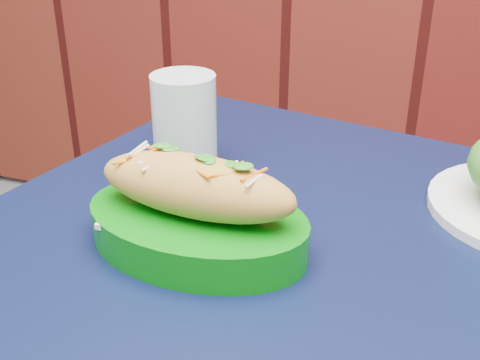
% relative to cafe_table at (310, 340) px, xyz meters
% --- Properties ---
extents(cafe_table, '(0.95, 0.95, 0.75)m').
position_rel_cafe_table_xyz_m(cafe_table, '(0.00, 0.00, 0.00)').
color(cafe_table, black).
rests_on(cafe_table, ground).
extents(banh_mi_basket, '(0.25, 0.17, 0.11)m').
position_rel_cafe_table_xyz_m(banh_mi_basket, '(-0.13, 0.00, 0.13)').
color(banh_mi_basket, '#056F0B').
rests_on(banh_mi_basket, cafe_table).
extents(water_glass, '(0.08, 0.08, 0.13)m').
position_rel_cafe_table_xyz_m(water_glass, '(-0.21, 0.17, 0.15)').
color(water_glass, silver).
rests_on(water_glass, cafe_table).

